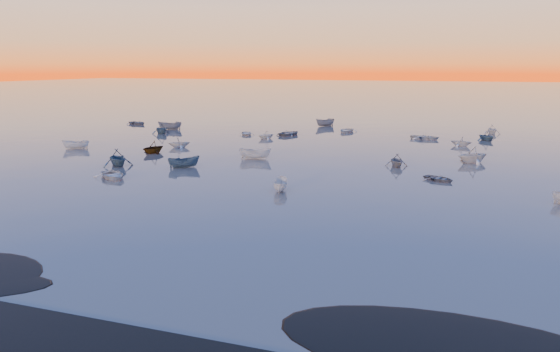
% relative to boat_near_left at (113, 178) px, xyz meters
% --- Properties ---
extents(ground, '(600.00, 600.00, 0.00)m').
position_rel_boat_near_left_xyz_m(ground, '(14.12, 75.36, 0.00)').
color(ground, '#655D54').
rests_on(ground, ground).
extents(mud_lobes, '(140.00, 6.00, 0.07)m').
position_rel_boat_near_left_xyz_m(mud_lobes, '(14.12, -25.64, 0.01)').
color(mud_lobes, black).
rests_on(mud_lobes, ground).
extents(moored_fleet, '(124.00, 58.00, 1.20)m').
position_rel_boat_near_left_xyz_m(moored_fleet, '(14.12, 28.36, 0.00)').
color(moored_fleet, white).
rests_on(moored_fleet, ground).
extents(boat_near_left, '(4.08, 4.66, 1.11)m').
position_rel_boat_near_left_xyz_m(boat_near_left, '(0.00, 0.00, 0.00)').
color(boat_near_left, white).
rests_on(boat_near_left, ground).
extents(boat_near_center, '(3.47, 3.93, 1.29)m').
position_rel_boat_near_left_xyz_m(boat_near_center, '(3.97, 7.99, 0.00)').
color(boat_near_center, '#3A576F').
rests_on(boat_near_center, ground).
extents(boat_near_right, '(3.69, 2.59, 1.18)m').
position_rel_boat_near_left_xyz_m(boat_near_right, '(27.20, 17.05, 0.00)').
color(boat_near_right, slate).
rests_on(boat_near_right, ground).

